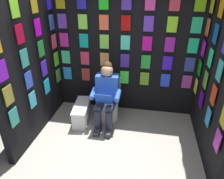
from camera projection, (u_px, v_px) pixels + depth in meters
name	position (u px, v px, depth m)	size (l,w,h in m)	color
ground_plane	(105.00, 179.00, 2.86)	(30.00, 30.00, 0.00)	#9E998E
display_wall_back	(126.00, 51.00, 3.97)	(2.82, 0.14, 2.48)	black
display_wall_left	(218.00, 76.00, 2.88)	(0.14, 1.86, 2.48)	black
display_wall_right	(31.00, 63.00, 3.34)	(0.14, 1.86, 2.48)	black
toilet	(109.00, 102.00, 4.06)	(0.41, 0.55, 0.77)	white
person_reading	(106.00, 95.00, 3.74)	(0.53, 0.68, 1.19)	blue
comic_longbox_near	(82.00, 113.00, 4.01)	(0.34, 0.72, 0.35)	silver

